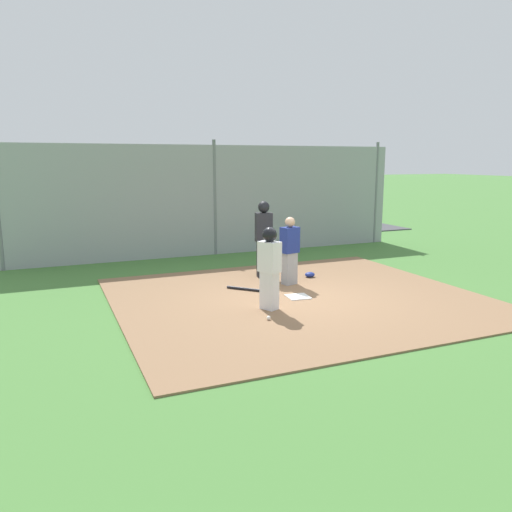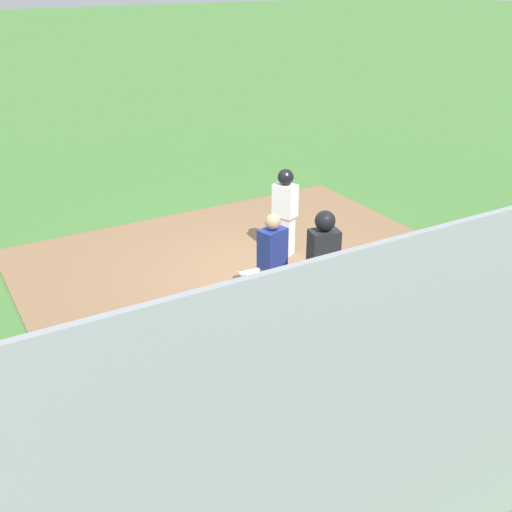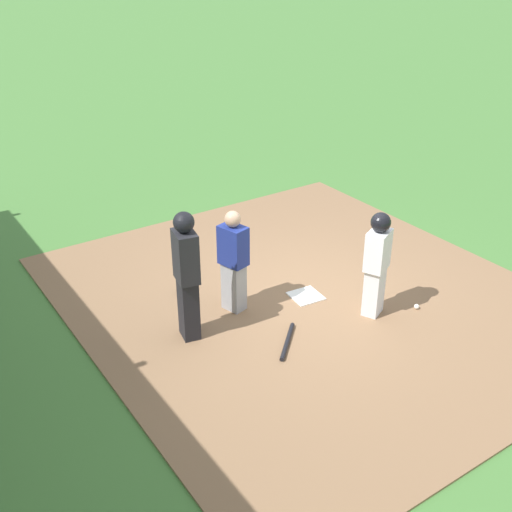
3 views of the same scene
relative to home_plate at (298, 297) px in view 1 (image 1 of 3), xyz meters
The scene contains 14 objects.
ground_plane 0.04m from the home_plate, ahead, with size 140.00×140.00×0.00m, color #477A38.
dirt_infield 0.03m from the home_plate, ahead, with size 7.20×6.40×0.03m, color #896647.
home_plate is the anchor object (origin of this frame).
catcher 1.34m from the home_plate, 107.38° to the right, with size 0.43×0.35×1.52m.
umpire 2.13m from the home_plate, 92.31° to the right, with size 0.42×0.33×1.80m.
runner 1.32m from the home_plate, 30.10° to the left, with size 0.40×0.46×1.55m.
baseball_bat 1.23m from the home_plate, 49.47° to the right, with size 0.06×0.06×0.82m, color black.
catcher_mask 1.83m from the home_plate, 126.55° to the right, with size 0.24×0.20×0.12m, color navy.
baseball 1.61m from the home_plate, 43.73° to the left, with size 0.07×0.07×0.07m, color white.
backstop_fence 5.52m from the home_plate, 90.00° to the right, with size 12.00×0.10×3.35m.
parking_lot 9.88m from the home_plate, 90.00° to the right, with size 18.00×5.20×0.04m, color #424247.
parked_car_dark 9.83m from the home_plate, 104.60° to the right, with size 4.41×2.38×1.28m.
parked_car_white 9.33m from the home_plate, 89.61° to the right, with size 4.22×1.92×1.28m.
parked_car_silver 10.96m from the home_plate, 58.86° to the right, with size 4.42×2.39×1.28m.
Camera 1 is at (4.63, 8.73, 2.78)m, focal length 35.14 mm.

